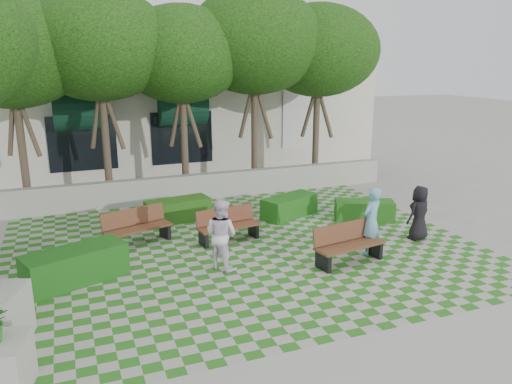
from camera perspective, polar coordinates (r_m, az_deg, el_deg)
name	(u,v)px	position (r m, az deg, el deg)	size (l,w,h in m)	color
ground	(259,264)	(12.31, 0.35, -8.24)	(90.00, 90.00, 0.00)	gray
lawn	(245,250)	(13.17, -1.25, -6.60)	(12.00, 12.00, 0.00)	#2B721E
sidewalk_south	(367,374)	(8.65, 12.57, -19.61)	(16.00, 2.00, 0.01)	#9E9B93
retaining_wall	(195,187)	(17.78, -6.99, 0.58)	(15.00, 0.36, 0.90)	#9E9B93
bench_east	(348,244)	(12.46, 10.47, -5.90)	(1.91, 0.90, 0.96)	#55311D
bench_mid	(228,225)	(13.70, -3.24, -3.84)	(1.78, 0.80, 0.90)	#592E1E
bench_west	(137,228)	(13.82, -13.47, -3.97)	(1.91, 1.13, 0.95)	#56301D
hedge_east	(364,210)	(15.77, 12.27, -2.08)	(1.77, 0.71, 0.62)	#1C5316
hedge_midright	(289,206)	(15.82, 3.84, -1.64)	(1.88, 0.75, 0.66)	#1A5216
hedge_midleft	(178,210)	(15.54, -8.90, -2.06)	(1.94, 0.77, 0.68)	#204E14
hedge_west	(75,266)	(11.97, -19.94, -7.90)	(2.20, 0.88, 0.77)	#154B14
person_blue	(371,221)	(12.96, 13.04, -3.26)	(0.64, 0.42, 1.76)	#6DA8C7
person_dark	(419,213)	(14.39, 18.14, -2.29)	(0.74, 0.48, 1.52)	black
person_white	(221,234)	(11.80, -3.99, -4.85)	(0.83, 0.65, 1.72)	white
tree_row	(134,48)	(16.63, -13.78, 15.74)	(17.70, 13.40, 7.41)	#47382B
building	(172,107)	(25.22, -9.57, 9.54)	(18.00, 8.92, 5.15)	beige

